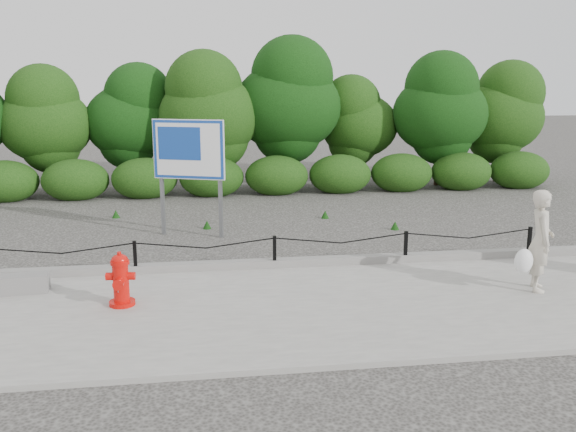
{
  "coord_description": "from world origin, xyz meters",
  "views": [
    {
      "loc": [
        -1.26,
        -10.68,
        3.48
      ],
      "look_at": [
        0.28,
        0.2,
        1.0
      ],
      "focal_mm": 38.0,
      "sensor_mm": 36.0,
      "label": 1
    }
  ],
  "objects_px": {
    "pedestrian": "(540,242)",
    "concrete_block": "(18,284)",
    "advertising_sign": "(189,155)",
    "fire_hydrant": "(121,280)"
  },
  "relations": [
    {
      "from": "fire_hydrant",
      "to": "concrete_block",
      "type": "relative_size",
      "value": 0.91
    },
    {
      "from": "fire_hydrant",
      "to": "pedestrian",
      "type": "bearing_deg",
      "value": 2.17
    },
    {
      "from": "pedestrian",
      "to": "advertising_sign",
      "type": "height_order",
      "value": "advertising_sign"
    },
    {
      "from": "fire_hydrant",
      "to": "pedestrian",
      "type": "xyz_separation_m",
      "value": [
        6.67,
        -0.24,
        0.41
      ]
    },
    {
      "from": "concrete_block",
      "to": "advertising_sign",
      "type": "bearing_deg",
      "value": 52.86
    },
    {
      "from": "fire_hydrant",
      "to": "pedestrian",
      "type": "relative_size",
      "value": 0.51
    },
    {
      "from": "pedestrian",
      "to": "concrete_block",
      "type": "bearing_deg",
      "value": 102.16
    },
    {
      "from": "pedestrian",
      "to": "concrete_block",
      "type": "relative_size",
      "value": 1.8
    },
    {
      "from": "pedestrian",
      "to": "fire_hydrant",
      "type": "bearing_deg",
      "value": 107.21
    },
    {
      "from": "pedestrian",
      "to": "concrete_block",
      "type": "distance_m",
      "value": 8.49
    }
  ]
}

